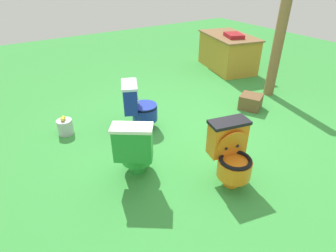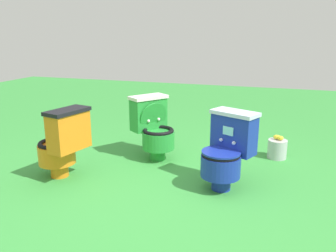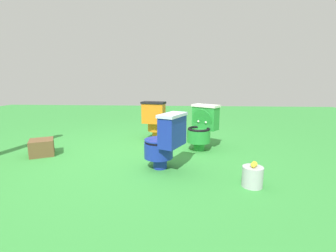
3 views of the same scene
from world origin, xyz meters
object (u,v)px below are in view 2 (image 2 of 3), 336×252
Objects in this scene: toilet_orange at (62,143)px; lemon_bucket at (277,148)px; toilet_blue at (227,150)px; toilet_green at (154,127)px.

lemon_bucket is at bearing -45.18° from toilet_orange.
toilet_blue and toilet_green have the same top height.
lemon_bucket is (-1.38, -0.44, -0.26)m from toilet_green.
toilet_orange is (1.59, 0.30, 0.00)m from toilet_blue.
toilet_green is (-0.66, -0.83, 0.00)m from toilet_orange.
toilet_green is at bearing 17.87° from lemon_bucket.
toilet_green is at bearing -5.26° from toilet_blue.
toilet_blue is at bearing 65.38° from lemon_bucket.
toilet_green is (0.93, -0.53, 0.00)m from toilet_blue.
toilet_orange is 1.06m from toilet_green.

